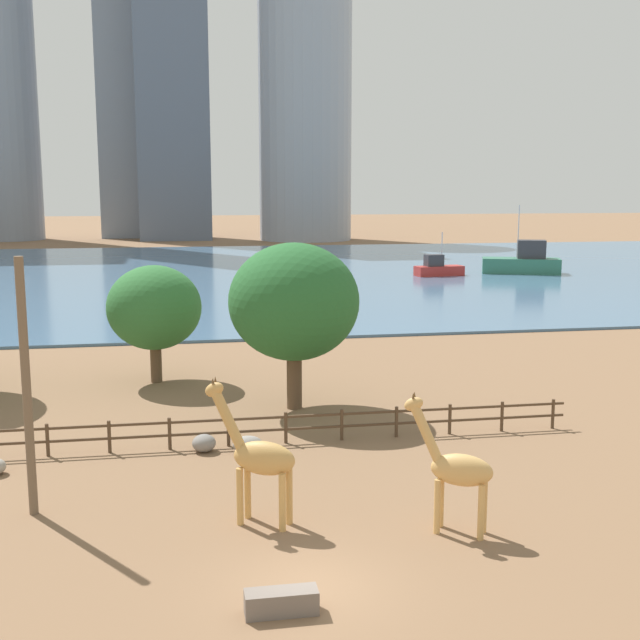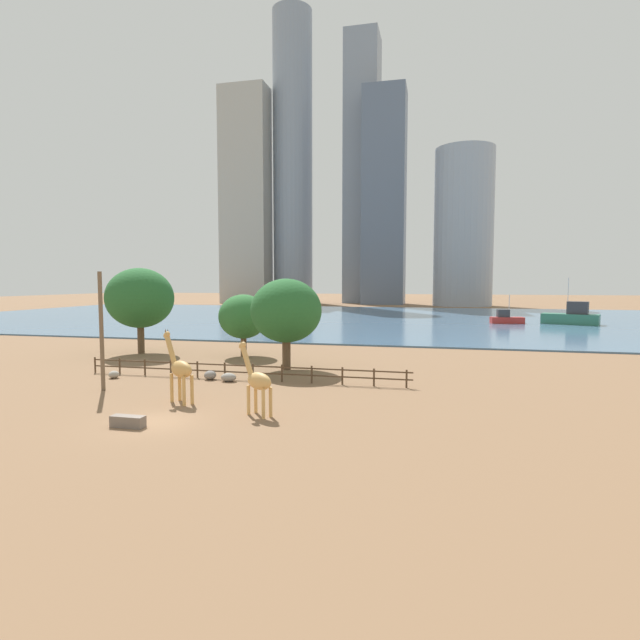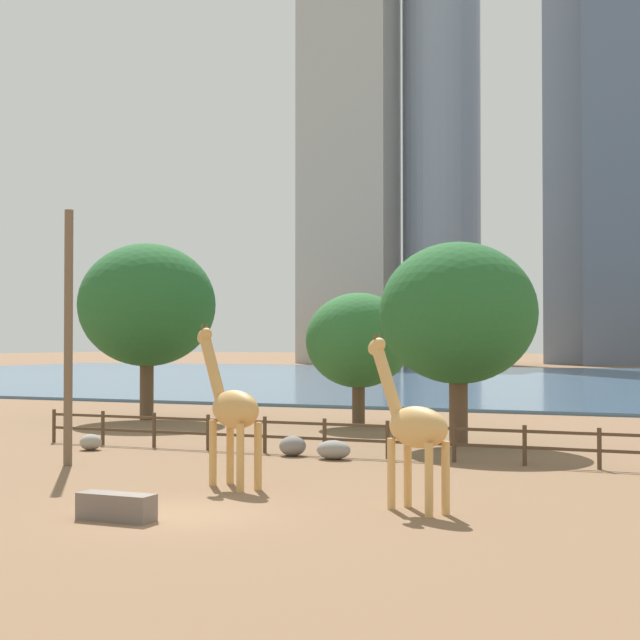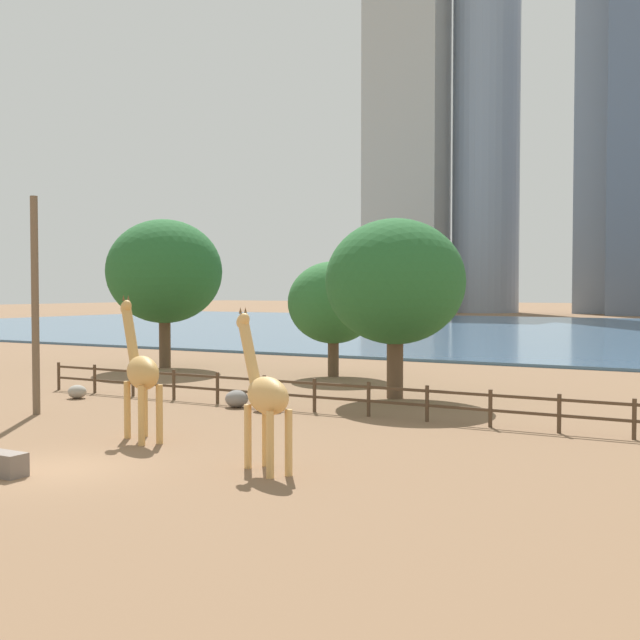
% 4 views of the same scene
% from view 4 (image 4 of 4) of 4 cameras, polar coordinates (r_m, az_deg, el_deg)
% --- Properties ---
extents(ground_plane, '(400.00, 400.00, 0.00)m').
position_cam_4_polar(ground_plane, '(96.20, 19.75, -0.78)').
color(ground_plane, brown).
extents(harbor_water, '(180.00, 86.00, 0.20)m').
position_cam_4_polar(harbor_water, '(93.25, 19.43, -0.80)').
color(harbor_water, '#476B8C').
rests_on(harbor_water, ground).
extents(giraffe_tall, '(2.68, 1.86, 4.25)m').
position_cam_4_polar(giraffe_tall, '(20.96, -3.94, -5.31)').
color(giraffe_tall, tan).
rests_on(giraffe_tall, ground).
extents(giraffe_companion, '(2.92, 1.99, 4.55)m').
position_cam_4_polar(giraffe_companion, '(25.76, -12.62, -3.62)').
color(giraffe_companion, tan).
rests_on(giraffe_companion, ground).
extents(utility_pole, '(0.28, 0.28, 8.25)m').
position_cam_4_polar(utility_pole, '(32.07, -19.60, 0.97)').
color(utility_pole, brown).
rests_on(utility_pole, ground).
extents(boulder_near_fence, '(0.80, 0.78, 0.59)m').
position_cam_4_polar(boulder_near_fence, '(36.49, -16.89, -4.90)').
color(boulder_near_fence, gray).
rests_on(boulder_near_fence, ground).
extents(boulder_by_pole, '(1.19, 0.86, 0.65)m').
position_cam_4_polar(boulder_by_pole, '(31.24, -3.79, -5.94)').
color(boulder_by_pole, gray).
rests_on(boulder_by_pole, ground).
extents(boulder_small, '(0.93, 0.93, 0.69)m').
position_cam_4_polar(boulder_small, '(32.48, -5.95, -5.59)').
color(boulder_small, gray).
rests_on(boulder_small, ground).
extents(enclosure_fence, '(26.12, 0.14, 1.30)m').
position_cam_4_polar(enclosure_fence, '(31.59, -2.04, -5.04)').
color(enclosure_fence, '#4C3826').
rests_on(enclosure_fence, ground).
extents(tree_left_large, '(6.97, 6.97, 8.98)m').
position_cam_4_polar(tree_left_large, '(49.40, -11.01, 3.39)').
color(tree_left_large, brown).
rests_on(tree_left_large, ground).
extents(tree_center_broad, '(4.97, 4.97, 6.27)m').
position_cam_4_polar(tree_center_broad, '(43.53, 0.95, 1.23)').
color(tree_center_broad, brown).
rests_on(tree_center_broad, ground).
extents(tree_right_tall, '(6.07, 6.07, 7.82)m').
position_cam_4_polar(tree_right_tall, '(34.88, 5.37, 2.71)').
color(tree_right_tall, brown).
rests_on(tree_right_tall, ground).
extents(skyline_block_central, '(13.79, 13.79, 100.37)m').
position_cam_4_polar(skyline_block_central, '(176.94, 11.77, 17.00)').
color(skyline_block_central, gray).
rests_on(skyline_block_central, ground).
extents(skyline_tower_glass, '(16.41, 9.37, 73.93)m').
position_cam_4_polar(skyline_tower_glass, '(173.14, 6.14, 12.88)').
color(skyline_tower_glass, '#ADA89E').
rests_on(skyline_tower_glass, ground).
extents(skyline_block_right, '(11.64, 13.25, 92.91)m').
position_cam_4_polar(skyline_block_right, '(176.53, 20.03, 15.71)').
color(skyline_block_right, gray).
rests_on(skyline_block_right, ground).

